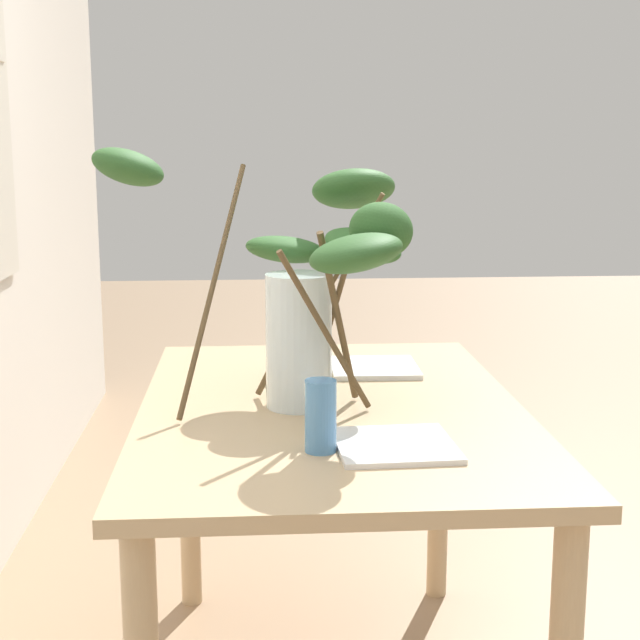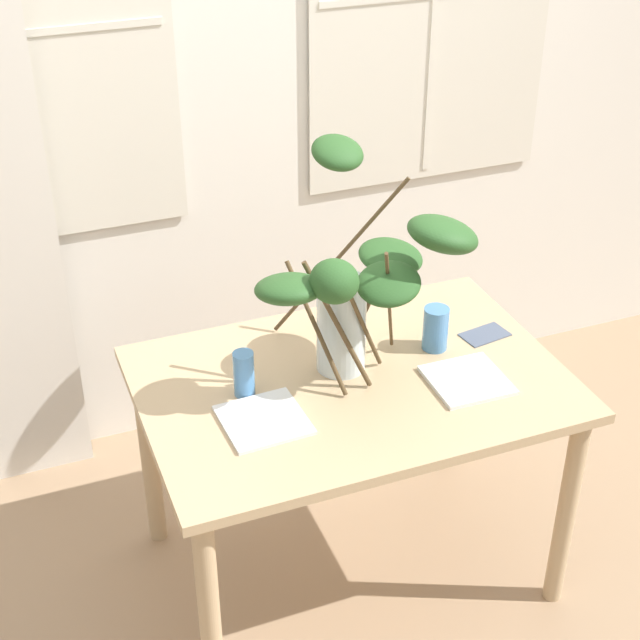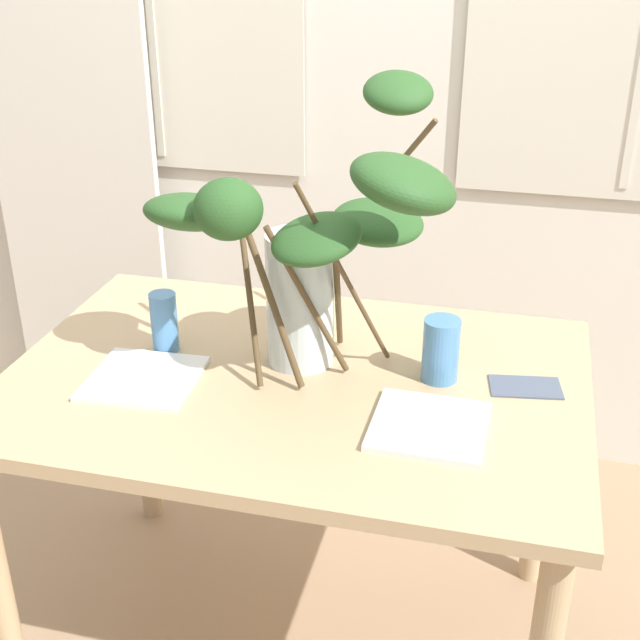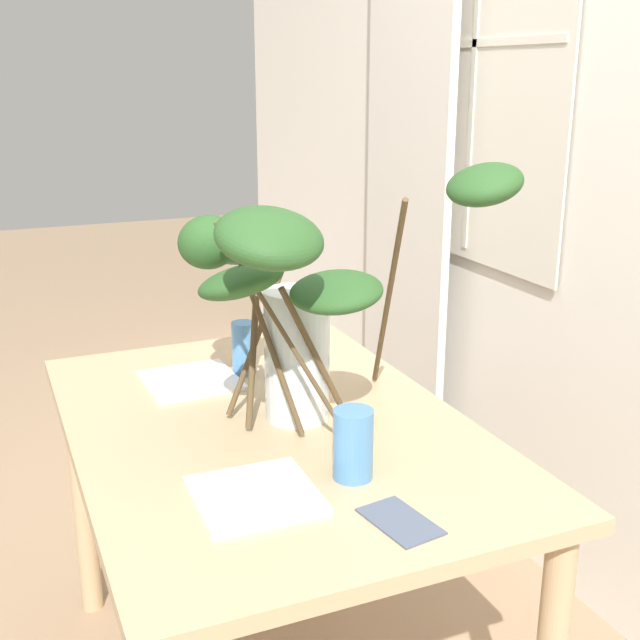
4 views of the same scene
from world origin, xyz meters
TOP-DOWN VIEW (x-y plane):
  - ground at (0.00, 0.00)m, footprint 14.00×14.00m
  - back_wall_with_windows at (-0.00, 1.04)m, footprint 5.85×0.14m
  - dining_table at (0.00, 0.00)m, footprint 1.24×0.85m
  - vase_with_branches at (0.03, 0.05)m, footprint 0.70×0.77m
  - drinking_glass_blue_left at (-0.32, 0.05)m, footprint 0.06×0.06m
  - drinking_glass_blue_right at (0.30, 0.06)m, footprint 0.08×0.08m
  - plate_square_left at (-0.31, -0.10)m, footprint 0.24×0.24m
  - plate_square_right at (0.31, -0.14)m, footprint 0.22×0.22m
  - napkin_folded at (0.48, 0.07)m, footprint 0.16×0.11m

SIDE VIEW (x-z plane):
  - ground at x=0.00m, z-range 0.00..0.00m
  - dining_table at x=0.00m, z-range 0.28..1.04m
  - napkin_folded at x=0.48m, z-range 0.76..0.76m
  - plate_square_left at x=-0.31m, z-range 0.76..0.77m
  - plate_square_right at x=0.31m, z-range 0.76..0.77m
  - drinking_glass_blue_left at x=-0.32m, z-range 0.76..0.90m
  - drinking_glass_blue_right at x=0.30m, z-range 0.76..0.90m
  - vase_with_branches at x=0.03m, z-range 0.77..1.36m
  - back_wall_with_windows at x=0.00m, z-range 0.01..2.64m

